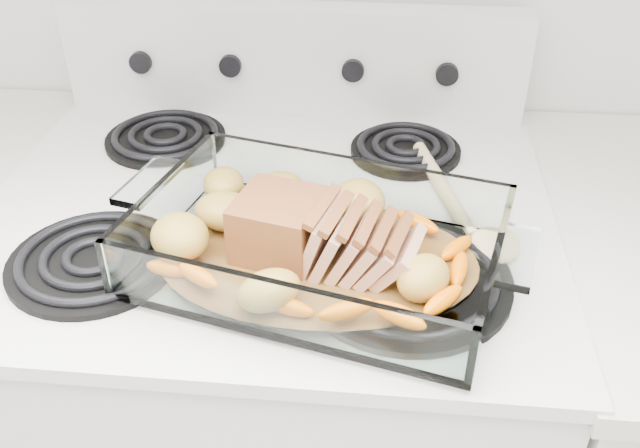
{
  "coord_description": "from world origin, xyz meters",
  "views": [
    {
      "loc": [
        0.15,
        0.84,
        1.47
      ],
      "look_at": [
        0.09,
        1.53,
        0.99
      ],
      "focal_mm": 40.0,
      "sensor_mm": 36.0,
      "label": 1
    }
  ],
  "objects": [
    {
      "name": "electric_range",
      "position": [
        0.0,
        1.66,
        0.48
      ],
      "size": [
        0.78,
        0.7,
        1.12
      ],
      "color": "silver",
      "rests_on": "ground"
    },
    {
      "name": "baking_dish",
      "position": [
        0.09,
        1.51,
        0.96
      ],
      "size": [
        0.41,
        0.27,
        0.08
      ],
      "rotation": [
        0.0,
        0.0,
        -0.25
      ],
      "color": "white",
      "rests_on": "electric_range"
    },
    {
      "name": "pork_roast",
      "position": [
        0.07,
        1.51,
        0.99
      ],
      "size": [
        0.22,
        0.1,
        0.08
      ],
      "rotation": [
        0.0,
        0.0,
        -0.16
      ],
      "color": "brown",
      "rests_on": "baking_dish"
    },
    {
      "name": "roast_vegetables",
      "position": [
        0.08,
        1.55,
        0.97
      ],
      "size": [
        0.39,
        0.21,
        0.05
      ],
      "rotation": [
        0.0,
        0.0,
        -0.06
      ],
      "color": "#FF6E00",
      "rests_on": "baking_dish"
    },
    {
      "name": "wooden_spoon",
      "position": [
        0.27,
        1.62,
        0.94
      ],
      "size": [
        0.13,
        0.29,
        0.02
      ],
      "rotation": [
        0.0,
        0.0,
        0.28
      ],
      "color": "#E1C483",
      "rests_on": "electric_range"
    }
  ]
}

